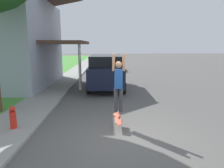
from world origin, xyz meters
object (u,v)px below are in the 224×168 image
Objects in this scene: skateboarder at (119,83)px; skateboard at (118,118)px; suv_parked at (106,71)px; car_down_street at (111,64)px; fire_hydrant at (13,118)px.

skateboard is at bearing -105.17° from skateboarder.
skateboard is at bearing -86.12° from suv_parked.
suv_parked is at bearing 93.88° from skateboard.
skateboarder reaches higher than car_down_street.
suv_parked is 6.09m from skateboarder.
skateboarder is 1.17m from skateboard.
fire_hydrant is (-2.93, -6.32, -0.70)m from suv_parked.
suv_parked is 1.06× the size of car_down_street.
skateboard is (-0.04, -15.91, -0.30)m from car_down_street.
car_down_street is at bearing 89.86° from skateboard.
skateboard is 1.03× the size of fire_hydrant.
skateboarder is 2.53× the size of skateboard.
car_down_street is 15.91m from skateboard.
car_down_street is 2.20× the size of skateboarder.
skateboard is at bearing 2.79° from fire_hydrant.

